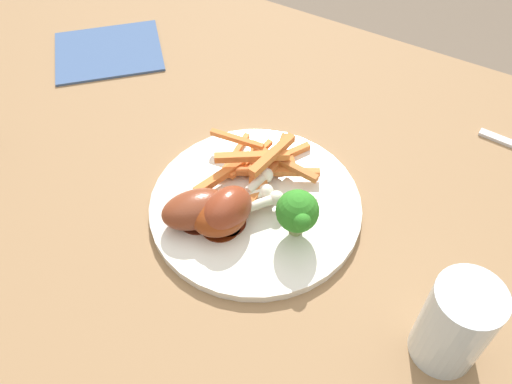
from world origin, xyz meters
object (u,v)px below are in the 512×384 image
Objects in this scene: dining_table at (225,234)px; chicken_drumstick_near at (224,215)px; chicken_drumstick_far at (229,208)px; water_glass at (455,324)px; broccoli_floret_front at (298,211)px; carrot_fries_pile at (260,163)px; chicken_drumstick_extra at (200,208)px; dinner_plate at (256,205)px.

dining_table is 0.13m from chicken_drumstick_near.
water_glass is (-0.27, 0.03, 0.02)m from chicken_drumstick_far.
broccoli_floret_front is 0.11m from carrot_fries_pile.
dining_table is 0.13m from chicken_drumstick_extra.
broccoli_floret_front is (-0.11, 0.01, 0.14)m from dining_table.
chicken_drumstick_extra is (0.03, 0.10, 0.00)m from carrot_fries_pile.
dinner_plate is 2.39× the size of chicken_drumstick_near.
dinner_plate is 0.06m from chicken_drumstick_near.
dining_table is at bearing -55.62° from chicken_drumstick_near.
carrot_fries_pile is at bearing -104.34° from chicken_drumstick_extra.
chicken_drumstick_near reaches higher than dinner_plate.
chicken_drumstick_extra is (-0.00, 0.05, 0.12)m from dining_table.
dinner_plate is 4.12× the size of broccoli_floret_front.
dining_table is at bearing -47.55° from chicken_drumstick_far.
chicken_drumstick_extra is at bearing 49.71° from dinner_plate.
chicken_drumstick_near is at bearing 124.38° from dining_table.
dining_table is 0.35m from water_glass.
chicken_drumstick_far is (0.08, 0.03, -0.01)m from broccoli_floret_front.
carrot_fries_pile is 1.32× the size of chicken_drumstick_far.
broccoli_floret_front is at bearing -159.78° from chicken_drumstick_extra.
broccoli_floret_front reaches higher than chicken_drumstick_extra.
dinner_plate is at bearing 113.05° from carrot_fries_pile.
dining_table is at bearing 1.58° from dinner_plate.
chicken_drumstick_far reaches higher than carrot_fries_pile.
dining_table is 0.14m from chicken_drumstick_far.
dinner_plate is 1.67× the size of carrot_fries_pile.
water_glass is at bearing 177.42° from chicken_drumstick_extra.
chicken_drumstick_extra is 1.10× the size of water_glass.
dining_table is 0.13m from carrot_fries_pile.
chicken_drumstick_near is 0.89× the size of chicken_drumstick_extra.
carrot_fries_pile is at bearing -22.39° from water_glass.
carrot_fries_pile reaches higher than chicken_drumstick_near.
dinner_plate is at bearing -178.42° from dining_table.
water_glass is at bearing 164.71° from broccoli_floret_front.
broccoli_floret_front is at bearing 173.43° from dining_table.
carrot_fries_pile is at bearing -120.85° from dining_table.
water_glass is at bearing 165.31° from dinner_plate.
chicken_drumstick_far is 0.28m from water_glass.
dinner_plate is at bearing -14.69° from water_glass.
carrot_fries_pile is 1.41× the size of water_glass.
dining_table is at bearing -12.20° from water_glass.
dining_table is 4.89× the size of dinner_plate.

